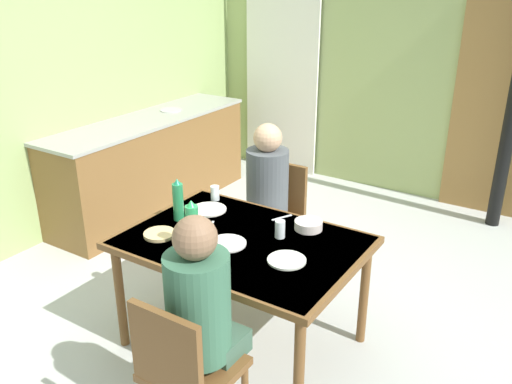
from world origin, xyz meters
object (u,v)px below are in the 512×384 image
(kitchen_counter, at_px, (151,163))
(water_bottle_green_far, at_px, (178,201))
(water_bottle_green_near, at_px, (192,226))
(chair_near_diner, at_px, (184,370))
(person_far_diner, at_px, (266,184))
(serving_bowl_center, at_px, (308,225))
(person_near_diner, at_px, (200,303))
(dining_table, at_px, (242,250))
(chair_far_diner, at_px, (276,214))

(kitchen_counter, relative_size, water_bottle_green_far, 8.16)
(kitchen_counter, bearing_deg, water_bottle_green_near, -40.71)
(kitchen_counter, height_order, chair_near_diner, kitchen_counter)
(person_far_diner, xyz_separation_m, serving_bowl_center, (0.53, -0.37, -0.03))
(serving_bowl_center, bearing_deg, kitchen_counter, 156.68)
(chair_near_diner, relative_size, person_near_diner, 1.13)
(chair_near_diner, xyz_separation_m, serving_bowl_center, (0.01, 1.17, 0.26))
(chair_near_diner, bearing_deg, water_bottle_green_far, 130.71)
(water_bottle_green_far, bearing_deg, person_far_diner, 72.33)
(person_far_diner, bearing_deg, serving_bowl_center, 145.05)
(kitchen_counter, distance_m, person_far_diner, 1.80)
(dining_table, bearing_deg, kitchen_counter, 146.53)
(person_near_diner, relative_size, water_bottle_green_near, 2.59)
(chair_near_diner, xyz_separation_m, water_bottle_green_far, (-0.74, 0.86, 0.36))
(chair_far_diner, distance_m, water_bottle_green_far, 0.93)
(person_near_diner, xyz_separation_m, serving_bowl_center, (0.01, 1.04, -0.03))
(person_far_diner, height_order, water_bottle_green_near, person_far_diner)
(person_far_diner, bearing_deg, kitchen_counter, -19.09)
(person_far_diner, distance_m, water_bottle_green_near, 0.95)
(chair_near_diner, distance_m, chair_far_diner, 1.76)
(person_far_diner, relative_size, serving_bowl_center, 4.53)
(water_bottle_green_near, distance_m, serving_bowl_center, 0.73)
(chair_far_diner, relative_size, water_bottle_green_near, 2.92)
(dining_table, distance_m, serving_bowl_center, 0.43)
(kitchen_counter, relative_size, chair_far_diner, 2.58)
(person_far_diner, xyz_separation_m, water_bottle_green_far, (-0.22, -0.69, 0.07))
(kitchen_counter, distance_m, chair_near_diner, 3.04)
(kitchen_counter, distance_m, person_near_diner, 2.97)
(kitchen_counter, height_order, dining_table, kitchen_counter)
(dining_table, xyz_separation_m, water_bottle_green_far, (-0.49, 0.01, 0.20))
(chair_far_diner, xyz_separation_m, person_far_diner, (-0.00, -0.14, 0.28))
(chair_near_diner, bearing_deg, person_near_diner, 90.00)
(dining_table, distance_m, person_far_diner, 0.76)
(person_near_diner, bearing_deg, kitchen_counter, 137.73)
(person_near_diner, bearing_deg, person_far_diner, 110.13)
(person_far_diner, xyz_separation_m, water_bottle_green_near, (0.10, -0.94, 0.08))
(water_bottle_green_near, bearing_deg, serving_bowl_center, 52.97)
(dining_table, height_order, person_far_diner, person_far_diner)
(dining_table, height_order, serving_bowl_center, serving_bowl_center)
(water_bottle_green_near, bearing_deg, water_bottle_green_far, 141.50)
(chair_far_diner, xyz_separation_m, person_near_diner, (0.52, -1.54, 0.28))
(chair_near_diner, distance_m, serving_bowl_center, 1.20)
(dining_table, relative_size, chair_near_diner, 1.58)
(person_near_diner, bearing_deg, water_bottle_green_near, 131.89)
(kitchen_counter, xyz_separation_m, water_bottle_green_far, (1.45, -1.27, 0.40))
(person_near_diner, bearing_deg, chair_near_diner, -90.00)
(dining_table, bearing_deg, water_bottle_green_near, -125.77)
(chair_far_diner, xyz_separation_m, water_bottle_green_near, (0.10, -1.08, 0.37))
(chair_near_diner, distance_m, water_bottle_green_far, 1.18)
(chair_far_diner, bearing_deg, kitchen_counter, -14.80)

